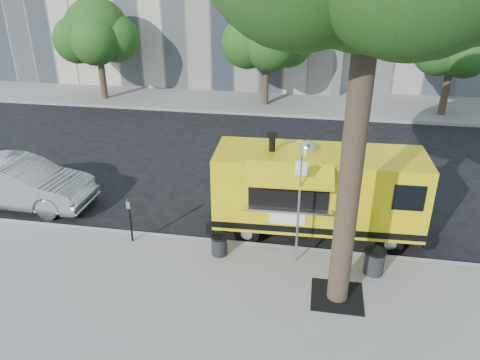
# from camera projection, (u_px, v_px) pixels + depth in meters

# --- Properties ---
(ground) EXTENTS (120.00, 120.00, 0.00)m
(ground) POSITION_uv_depth(u_px,v_px,m) (246.00, 230.00, 13.88)
(ground) COLOR black
(ground) RESTS_ON ground
(sidewalk) EXTENTS (60.00, 6.00, 0.15)m
(sidewalk) POSITION_uv_depth(u_px,v_px,m) (217.00, 321.00, 10.29)
(sidewalk) COLOR gray
(sidewalk) RESTS_ON ground
(curb) EXTENTS (60.00, 0.14, 0.16)m
(curb) POSITION_uv_depth(u_px,v_px,m) (241.00, 245.00, 13.02)
(curb) COLOR #999993
(curb) RESTS_ON ground
(far_sidewalk) EXTENTS (60.00, 5.00, 0.15)m
(far_sidewalk) POSITION_uv_depth(u_px,v_px,m) (285.00, 102.00, 25.85)
(far_sidewalk) COLOR gray
(far_sidewalk) RESTS_ON ground
(tree_well) EXTENTS (1.20, 1.20, 0.02)m
(tree_well) POSITION_uv_depth(u_px,v_px,m) (337.00, 296.00, 10.92)
(tree_well) COLOR black
(tree_well) RESTS_ON sidewalk
(far_tree_a) EXTENTS (3.42, 3.42, 5.36)m
(far_tree_a) POSITION_uv_depth(u_px,v_px,m) (97.00, 31.00, 24.72)
(far_tree_a) COLOR #33261C
(far_tree_a) RESTS_ON far_sidewalk
(far_tree_b) EXTENTS (3.60, 3.60, 5.50)m
(far_tree_b) POSITION_uv_depth(u_px,v_px,m) (267.00, 33.00, 23.67)
(far_tree_b) COLOR #33261C
(far_tree_b) RESTS_ON far_sidewalk
(far_tree_c) EXTENTS (3.24, 3.24, 5.21)m
(far_tree_c) POSITION_uv_depth(u_px,v_px,m) (455.00, 41.00, 22.08)
(far_tree_c) COLOR #33261C
(far_tree_c) RESTS_ON far_sidewalk
(sign_post) EXTENTS (0.28, 0.06, 3.00)m
(sign_post) POSITION_uv_depth(u_px,v_px,m) (299.00, 204.00, 11.46)
(sign_post) COLOR silver
(sign_post) RESTS_ON sidewalk
(parking_meter) EXTENTS (0.11, 0.11, 1.33)m
(parking_meter) POSITION_uv_depth(u_px,v_px,m) (130.00, 215.00, 12.71)
(parking_meter) COLOR black
(parking_meter) RESTS_ON sidewalk
(food_truck) EXTENTS (6.14, 2.96, 2.98)m
(food_truck) POSITION_uv_depth(u_px,v_px,m) (317.00, 190.00, 13.12)
(food_truck) COLOR yellow
(food_truck) RESTS_ON ground
(sedan) EXTENTS (4.76, 1.77, 1.55)m
(sedan) POSITION_uv_depth(u_px,v_px,m) (19.00, 183.00, 14.96)
(sedan) COLOR #B7B9BE
(sedan) RESTS_ON ground
(trash_bin_left) EXTENTS (0.46, 0.46, 0.55)m
(trash_bin_left) POSITION_uv_depth(u_px,v_px,m) (219.00, 244.00, 12.37)
(trash_bin_left) COLOR black
(trash_bin_left) RESTS_ON sidewalk
(trash_bin_right) EXTENTS (0.54, 0.54, 0.65)m
(trash_bin_right) POSITION_uv_depth(u_px,v_px,m) (374.00, 261.00, 11.61)
(trash_bin_right) COLOR black
(trash_bin_right) RESTS_ON sidewalk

